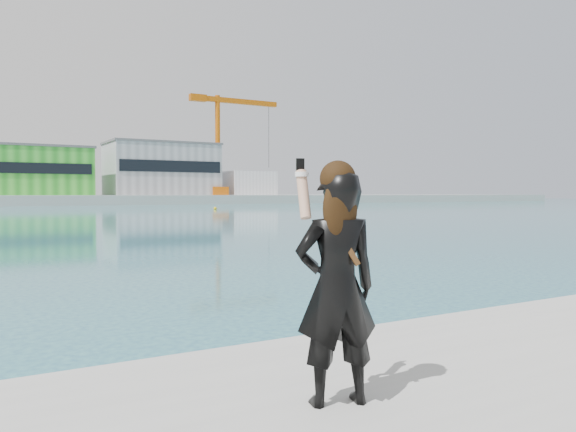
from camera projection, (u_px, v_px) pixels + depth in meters
The scene contains 7 objects.
warehouse_green at pixel (14, 170), 118.76m from camera, with size 30.60×16.36×10.50m.
warehouse_grey_right at pixel (162, 169), 134.77m from camera, with size 25.50×15.35×12.50m.
ancillary_shed at pixel (248, 183), 144.23m from camera, with size 12.00×10.00×6.00m, color silver.
dock_crane at pixel (222, 141), 135.96m from camera, with size 23.00×4.00×24.00m.
flagpole_right at pixel (90, 174), 119.83m from camera, with size 1.28×0.16×8.00m.
buoy_near at pixel (215, 210), 82.50m from camera, with size 0.50×0.50×0.50m, color #DCAF0B.
woman at pixel (336, 280), 4.06m from camera, with size 0.70×0.55×1.80m.
Camera 1 is at (-1.55, -4.13, 2.33)m, focal length 35.00 mm.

